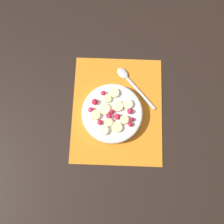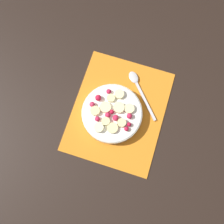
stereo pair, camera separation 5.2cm
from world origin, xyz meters
name	(u,v)px [view 1 (the left image)]	position (x,y,z in m)	size (l,w,h in m)	color
ground_plane	(117,110)	(0.00, 0.00, 0.00)	(3.00, 3.00, 0.00)	black
placemat	(117,109)	(0.00, 0.00, 0.00)	(0.38, 0.31, 0.01)	orange
fruit_bowl	(112,113)	(0.02, -0.02, 0.03)	(0.20, 0.20, 0.05)	silver
spoon	(128,80)	(-0.11, 0.04, 0.01)	(0.16, 0.14, 0.01)	silver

